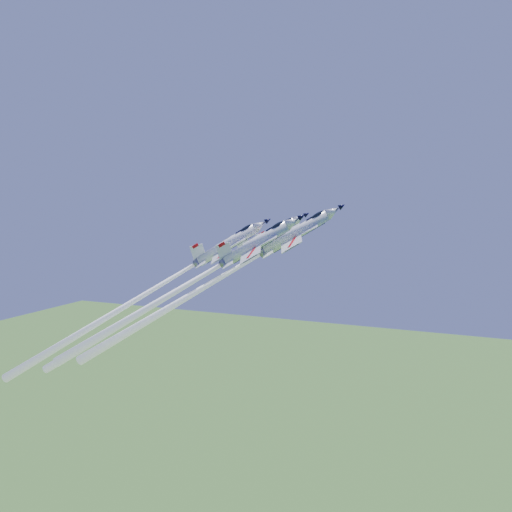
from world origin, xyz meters
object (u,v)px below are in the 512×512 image
at_px(jet_lead, 211,283).
at_px(jet_right, 180,289).
at_px(jet_slot, 136,299).
at_px(jet_left, 176,292).

height_order(jet_lead, jet_right, jet_lead).
height_order(jet_lead, jet_slot, jet_lead).
relative_size(jet_lead, jet_left, 0.92).
bearing_deg(jet_left, jet_slot, -40.63).
distance_m(jet_lead, jet_right, 8.16).
distance_m(jet_right, jet_slot, 14.30).
xyz_separation_m(jet_lead, jet_right, (-2.02, -7.90, -0.04)).
bearing_deg(jet_right, jet_slot, -133.03).
relative_size(jet_left, jet_slot, 1.03).
bearing_deg(jet_left, jet_lead, 39.45).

